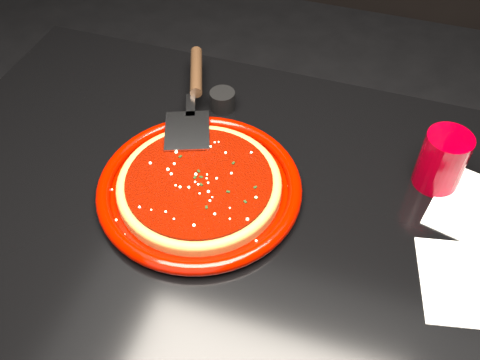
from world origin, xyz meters
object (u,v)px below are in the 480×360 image
ramekin (222,100)px  plate (200,187)px  table (249,333)px  cup (442,161)px  pizza_server (193,97)px

ramekin → plate: bearing=-80.3°
table → cup: size_ratio=11.63×
table → ramekin: ramekin is taller
pizza_server → cup: size_ratio=3.20×
pizza_server → table: bearing=-70.9°
table → cup: cup is taller
plate → table: bearing=-19.6°
cup → pizza_server: bearing=175.8°
cup → plate: bearing=-158.2°
plate → cup: 0.40m
plate → ramekin: (-0.04, 0.21, 0.01)m
table → cup: bearing=34.8°
table → pizza_server: (-0.18, 0.22, 0.42)m
plate → ramekin: ramekin is taller
plate → cup: bearing=21.8°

